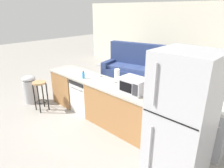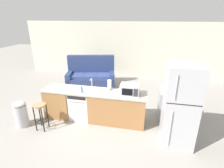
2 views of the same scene
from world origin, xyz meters
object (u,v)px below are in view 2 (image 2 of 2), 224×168
at_px(dishwasher, 81,105).
at_px(kettle, 169,88).
at_px(soap_bottle, 82,90).
at_px(trash_bin, 21,114).
at_px(refrigerator, 180,106).
at_px(paper_towel_roll, 110,85).
at_px(microwave, 130,89).
at_px(bar_stool, 40,111).
at_px(stove_range, 172,104).
at_px(couch, 91,76).

xyz_separation_m(dishwasher, kettle, (2.43, 0.42, 0.56)).
distance_m(soap_bottle, trash_bin, 1.77).
height_order(dishwasher, trash_bin, dishwasher).
relative_size(refrigerator, kettle, 9.41).
height_order(dishwasher, paper_towel_roll, paper_towel_roll).
distance_m(refrigerator, microwave, 1.31).
height_order(microwave, bar_stool, microwave).
relative_size(refrigerator, soap_bottle, 10.97).
distance_m(stove_range, refrigerator, 1.21).
relative_size(stove_range, soap_bottle, 5.11).
bearing_deg(paper_towel_roll, stove_range, 11.09).
distance_m(microwave, soap_bottle, 1.30).
bearing_deg(trash_bin, refrigerator, 2.68).
bearing_deg(paper_towel_roll, kettle, 7.89).
bearing_deg(kettle, paper_towel_roll, -172.11).
bearing_deg(microwave, trash_bin, -165.51).
bearing_deg(soap_bottle, stove_range, 15.79).
distance_m(bar_stool, trash_bin, 0.65).
xyz_separation_m(microwave, bar_stool, (-2.23, -0.76, -0.50)).
relative_size(stove_range, bar_stool, 1.22).
distance_m(bar_stool, couch, 3.34).
height_order(dishwasher, couch, couch).
relative_size(stove_range, couch, 0.42).
bearing_deg(dishwasher, bar_stool, -137.23).
bearing_deg(couch, microwave, -52.68).
distance_m(trash_bin, couch, 3.43).
relative_size(soap_bottle, bar_stool, 0.24).
height_order(stove_range, microwave, microwave).
relative_size(stove_range, kettle, 4.39).
height_order(dishwasher, microwave, microwave).
height_order(dishwasher, refrigerator, refrigerator).
bearing_deg(refrigerator, dishwasher, 168.07).
bearing_deg(stove_range, bar_stool, -159.09).
relative_size(kettle, trash_bin, 0.28).
xyz_separation_m(refrigerator, bar_stool, (-3.42, -0.21, -0.43)).
height_order(trash_bin, couch, couch).
distance_m(soap_bottle, couch, 2.86).
bearing_deg(bar_stool, microwave, 18.78).
bearing_deg(soap_bottle, microwave, 6.73).
distance_m(refrigerator, bar_stool, 3.45).
relative_size(kettle, couch, 0.10).
bearing_deg(soap_bottle, dishwasher, 127.31).
bearing_deg(dishwasher, kettle, 9.85).
xyz_separation_m(stove_range, bar_stool, (-3.42, -1.31, 0.08)).
xyz_separation_m(refrigerator, kettle, (-0.17, 0.97, 0.02)).
distance_m(microwave, bar_stool, 2.41).
bearing_deg(dishwasher, couch, 102.12).
xyz_separation_m(dishwasher, microwave, (1.41, -0.00, 0.62)).
relative_size(soap_bottle, kettle, 0.86).
bearing_deg(dishwasher, trash_bin, -152.95).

